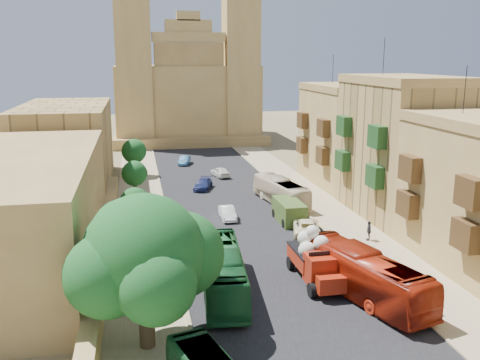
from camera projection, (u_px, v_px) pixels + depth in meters
name	position (u px, v px, depth m)	size (l,w,h in m)	color
road_surface	(233.00, 209.00, 56.08)	(14.00, 140.00, 0.01)	black
sidewalk_east	(319.00, 204.00, 57.86)	(5.00, 140.00, 0.01)	#9C8B66
sidewalk_west	(141.00, 214.00, 54.29)	(5.00, 140.00, 0.01)	#9C8B66
kerb_east	(297.00, 205.00, 57.38)	(0.25, 140.00, 0.12)	#9C8B66
kerb_west	(166.00, 212.00, 54.75)	(0.25, 140.00, 0.12)	#9C8B66
townhouse_c	(400.00, 147.00, 52.74)	(9.00, 14.00, 17.40)	tan
townhouse_d	(346.00, 135.00, 66.30)	(9.00, 14.00, 15.90)	#A6864B
west_wall	(105.00, 239.00, 43.97)	(1.00, 40.00, 1.80)	#A6864B
west_building_low	(27.00, 211.00, 40.28)	(10.00, 28.00, 8.40)	olive
west_building_mid	(67.00, 146.00, 64.97)	(10.00, 22.00, 10.00)	tan
church	(186.00, 90.00, 100.43)	(28.00, 22.50, 36.30)	#A6864B
ficus_tree	(146.00, 259.00, 28.31)	(8.62, 7.93, 8.62)	#3D2F1E
street_tree_a	(135.00, 236.00, 36.16)	(3.58, 3.58, 5.51)	#3D2F1E
street_tree_b	(135.00, 203.00, 47.83)	(2.73, 2.73, 4.20)	#3D2F1E
street_tree_c	(134.00, 174.00, 59.28)	(2.84, 2.84, 4.37)	#3D2F1E
street_tree_d	(134.00, 151.00, 70.66)	(3.28, 3.28, 5.04)	#3D2F1E
red_truck	(316.00, 259.00, 37.56)	(2.65, 6.59, 3.83)	#9F210C
olive_pickup	(289.00, 212.00, 51.48)	(2.32, 5.01, 2.06)	#3E5921
bus_green_north	(222.00, 271.00, 35.79)	(2.58, 11.02, 3.07)	#1B5E2D
bus_red_east	(363.00, 275.00, 35.10)	(2.65, 11.32, 3.15)	#971E0B
bus_cream_east	(281.00, 192.00, 57.65)	(2.31, 9.87, 2.75)	beige
car_blue_a	(211.00, 270.00, 38.30)	(1.56, 3.89, 1.33)	#3366A3
car_white_a	(228.00, 213.00, 52.36)	(1.31, 3.75, 1.24)	white
car_cream	(306.00, 226.00, 47.93)	(2.32, 5.04, 1.40)	#FFF2C1
car_dkblue	(203.00, 184.00, 64.22)	(1.72, 4.24, 1.23)	navy
car_white_b	(220.00, 172.00, 70.88)	(1.58, 3.93, 1.34)	silver
car_blue_b	(184.00, 160.00, 79.12)	(1.31, 3.75, 1.23)	teal
pedestrian_a	(425.00, 298.00, 33.11)	(0.72, 0.47, 1.96)	#2B292E
pedestrian_c	(369.00, 231.00, 46.22)	(1.02, 0.42, 1.73)	#313139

